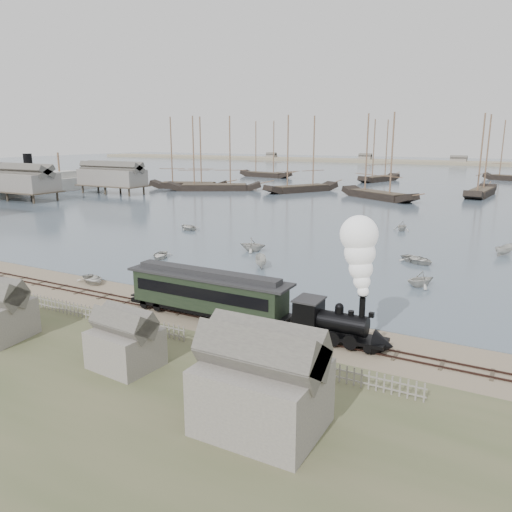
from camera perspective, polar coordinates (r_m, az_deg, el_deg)
The scene contains 28 objects.
ground at distance 44.06m, azimuth -5.81°, elevation -5.85°, with size 600.00×600.00×0.00m, color gray.
harbor_water at distance 206.08m, azimuth 22.14°, elevation 8.51°, with size 600.00×336.00×0.06m, color #465464.
rail_track at distance 42.52m, azimuth -7.34°, elevation -6.56°, with size 120.00×1.80×0.16m.
picket_fence_west at distance 43.15m, azimuth -18.36°, elevation -6.92°, with size 19.00×0.10×1.20m, color slate, non-canonical shape.
picket_fence_east at distance 32.40m, azimuth 5.38°, elevation -13.25°, with size 15.00×0.10×1.20m, color slate, non-canonical shape.
shed_mid at distance 34.27m, azimuth -14.55°, elevation -12.09°, with size 4.00×3.50×3.60m, color slate, non-canonical shape.
shed_right at distance 27.09m, azimuth 0.64°, elevation -19.00°, with size 6.00×5.00×5.10m, color slate, non-canonical shape.
western_wharf at distance 124.69m, azimuth -24.91°, elevation 7.46°, with size 36.00×56.00×8.00m, color slate, non-canonical shape.
far_spit at distance 285.55m, azimuth 24.11°, elevation 9.45°, with size 500.00×20.00×1.80m, color tan.
locomotive at distance 35.24m, azimuth 11.02°, elevation -3.89°, with size 7.24×2.70×9.02m.
passenger_coach at distance 40.90m, azimuth -5.54°, elevation -4.10°, with size 14.52×2.80×3.53m.
beached_dinghy at distance 53.56m, azimuth -18.17°, elevation -2.54°, with size 3.55×2.54×0.74m, color beige.
steamship at distance 141.72m, azimuth -24.50°, elevation 8.53°, with size 46.73×7.79×10.22m, color beige, non-canonical shape.
rowboat_0 at distance 62.02m, azimuth -10.91°, elevation 0.10°, with size 3.49×2.50×0.72m, color beige.
rowboat_1 at distance 64.37m, azimuth -0.37°, elevation 1.33°, with size 3.44×2.97×1.81m, color beige.
rowboat_2 at distance 56.68m, azimuth 0.53°, elevation -0.63°, with size 3.32×1.25×1.28m, color beige.
rowboat_3 at distance 61.49m, azimuth 17.98°, elevation -0.36°, with size 4.27×3.05×0.88m, color beige.
rowboat_4 at distance 51.80m, azimuth 18.27°, elevation -2.49°, with size 3.11×2.69×1.64m, color beige.
rowboat_5 at distance 69.62m, azimuth 26.51°, elevation 0.62°, with size 3.45×1.30×1.33m, color beige.
rowboat_6 at distance 80.53m, azimuth -7.76°, elevation 3.33°, with size 4.06×2.90×0.84m, color beige.
rowboat_7 at distance 81.80m, azimuth 16.34°, elevation 3.32°, with size 2.94×2.53×1.55m, color beige.
schooner_0 at distance 138.18m, azimuth -4.87°, elevation 11.62°, with size 25.66×5.92×20.00m, color black, non-canonical shape.
schooner_1 at distance 134.70m, azimuth 5.30°, elevation 11.56°, with size 22.01×5.08×20.00m, color black, non-canonical shape.
schooner_2 at distance 122.18m, azimuth 14.00°, elevation 11.03°, with size 22.15×5.11×20.00m, color black, non-canonical shape.
schooner_3 at distance 136.54m, azimuth 24.66°, elevation 10.44°, with size 21.38×4.93×20.00m, color black, non-canonical shape.
schooner_6 at distance 183.53m, azimuth 1.09°, elevation 12.12°, with size 21.06×4.86×20.00m, color black, non-canonical shape.
schooner_7 at distance 170.81m, azimuth 14.08°, elevation 11.63°, with size 19.51×4.50×20.00m, color black, non-canonical shape.
schooner_10 at distance 144.72m, azimuth -7.84°, elevation 11.62°, with size 22.00×5.08×20.00m, color black, non-canonical shape.
Camera 1 is at (23.66, -34.20, 14.57)m, focal length 35.00 mm.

